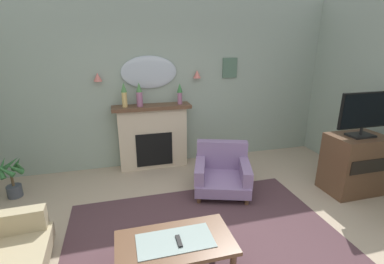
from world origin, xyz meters
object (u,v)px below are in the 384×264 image
(mantel_vase_left, at_px, (124,94))
(framed_picture, at_px, (230,68))
(wall_sconce_left, at_px, (98,77))
(wall_sconce_right, at_px, (197,74))
(tv_cabinet, at_px, (354,164))
(mantel_vase_centre, at_px, (139,95))
(wall_mirror, at_px, (149,72))
(coffee_table, at_px, (175,246))
(tv_remote, at_px, (179,241))
(potted_plant_small_fern, at_px, (12,176))
(mantel_vase_right, at_px, (180,93))
(armchair_near_fireplace, at_px, (222,171))
(tv_flatscreen, at_px, (365,113))
(fireplace, at_px, (153,137))

(mantel_vase_left, xyz_separation_m, framed_picture, (1.95, 0.18, 0.37))
(mantel_vase_left, distance_m, wall_sconce_left, 0.50)
(mantel_vase_left, distance_m, framed_picture, 1.99)
(wall_sconce_right, xyz_separation_m, tv_cabinet, (1.97, -1.77, -1.21))
(mantel_vase_left, bearing_deg, mantel_vase_centre, 0.00)
(wall_mirror, height_order, coffee_table, wall_mirror)
(mantel_vase_left, bearing_deg, wall_mirror, 20.70)
(mantel_vase_left, distance_m, wall_sconce_right, 1.33)
(wall_sconce_right, distance_m, framed_picture, 0.66)
(wall_sconce_left, bearing_deg, coffee_table, -75.54)
(tv_remote, relative_size, potted_plant_small_fern, 0.26)
(framed_picture, bearing_deg, mantel_vase_right, -169.80)
(wall_sconce_right, bearing_deg, mantel_vase_left, -174.73)
(mantel_vase_left, height_order, wall_mirror, wall_mirror)
(mantel_vase_right, bearing_deg, coffee_table, -103.88)
(wall_mirror, distance_m, framed_picture, 1.50)
(mantel_vase_left, distance_m, armchair_near_fireplace, 2.05)
(mantel_vase_right, height_order, wall_sconce_left, wall_sconce_left)
(tv_remote, bearing_deg, wall_mirror, 87.66)
(mantel_vase_right, distance_m, potted_plant_small_fern, 2.89)
(tv_flatscreen, bearing_deg, armchair_near_fireplace, 162.87)
(mantel_vase_centre, distance_m, potted_plant_small_fern, 2.26)
(mantel_vase_centre, bearing_deg, wall_sconce_left, 169.54)
(coffee_table, relative_size, tv_remote, 6.88)
(potted_plant_small_fern, bearing_deg, tv_remote, -46.36)
(mantel_vase_centre, relative_size, tv_remote, 2.53)
(coffee_table, xyz_separation_m, armchair_near_fireplace, (1.06, 1.52, -0.08))
(mantel_vase_left, xyz_separation_m, potted_plant_small_fern, (-1.71, -0.50, -1.05))
(fireplace, relative_size, wall_sconce_left, 9.71)
(potted_plant_small_fern, bearing_deg, coffee_table, -46.42)
(armchair_near_fireplace, bearing_deg, wall_mirror, 125.97)
(fireplace, bearing_deg, coffee_table, -93.15)
(tv_cabinet, relative_size, potted_plant_small_fern, 1.43)
(mantel_vase_centre, xyz_separation_m, wall_sconce_right, (1.05, 0.12, 0.30))
(mantel_vase_left, bearing_deg, tv_cabinet, -26.86)
(tv_remote, bearing_deg, mantel_vase_centre, 91.85)
(wall_sconce_left, height_order, tv_cabinet, wall_sconce_left)
(potted_plant_small_fern, bearing_deg, mantel_vase_centre, 14.35)
(mantel_vase_left, xyz_separation_m, armchair_near_fireplace, (1.36, -1.09, -1.08))
(coffee_table, xyz_separation_m, tv_flatscreen, (2.96, 0.94, 0.86))
(mantel_vase_left, height_order, armchair_near_fireplace, mantel_vase_left)
(mantel_vase_left, height_order, tv_remote, mantel_vase_left)
(mantel_vase_centre, height_order, coffee_table, mantel_vase_centre)
(mantel_vase_left, bearing_deg, wall_sconce_right, 5.27)
(mantel_vase_left, bearing_deg, potted_plant_small_fern, -163.65)
(mantel_vase_centre, bearing_deg, fireplace, 8.06)
(mantel_vase_right, distance_m, wall_sconce_left, 1.39)
(fireplace, height_order, mantel_vase_right, mantel_vase_right)
(wall_sconce_left, xyz_separation_m, tv_remote, (0.74, -2.76, -1.21))
(potted_plant_small_fern, bearing_deg, wall_mirror, 17.27)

